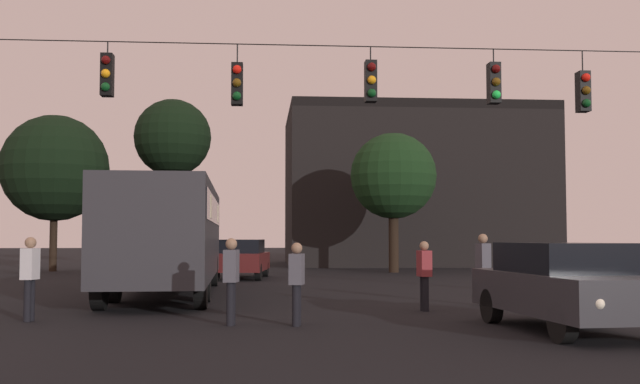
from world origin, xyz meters
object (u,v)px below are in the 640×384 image
at_px(tree_left_silhouette, 393,176).
at_px(tree_behind_building, 55,168).
at_px(pedestrian_crossing_left, 424,272).
at_px(pedestrian_trailing, 231,276).
at_px(pedestrian_crossing_right, 483,265).
at_px(pedestrian_near_bus, 30,274).
at_px(pedestrian_crossing_center, 297,279).
at_px(car_far_left, 242,258).
at_px(car_near_right, 565,285).
at_px(city_bus, 169,228).
at_px(tree_right_far, 173,139).

xyz_separation_m(tree_left_silhouette, tree_behind_building, (-15.86, 2.23, 0.47)).
bearing_deg(pedestrian_crossing_left, pedestrian_trailing, -149.97).
relative_size(pedestrian_crossing_left, pedestrian_crossing_right, 0.90).
relative_size(pedestrian_near_bus, tree_behind_building, 0.22).
xyz_separation_m(pedestrian_crossing_center, pedestrian_crossing_right, (4.61, 3.82, 0.11)).
distance_m(pedestrian_crossing_left, tree_behind_building, 24.63).
relative_size(car_far_left, pedestrian_trailing, 2.79).
xyz_separation_m(car_near_right, pedestrian_crossing_center, (-4.60, 1.10, 0.05)).
bearing_deg(tree_left_silhouette, pedestrian_crossing_left, -97.85).
bearing_deg(car_far_left, pedestrian_near_bus, -104.00).
bearing_deg(tree_left_silhouette, car_near_right, -92.15).
distance_m(tree_left_silhouette, tree_behind_building, 16.02).
distance_m(city_bus, pedestrian_crossing_right, 8.70).
distance_m(tree_behind_building, tree_right_far, 6.15).
height_order(car_far_left, pedestrian_crossing_left, pedestrian_crossing_left).
xyz_separation_m(city_bus, pedestrian_near_bus, (-1.88, -6.33, -0.95)).
xyz_separation_m(pedestrian_near_bus, tree_right_far, (-0.14, 24.44, 5.79)).
bearing_deg(tree_left_silhouette, car_far_left, -145.78).
height_order(pedestrian_crossing_center, tree_behind_building, tree_behind_building).
height_order(city_bus, tree_behind_building, tree_behind_building).
xyz_separation_m(car_near_right, tree_left_silhouette, (0.82, 21.73, 3.62)).
bearing_deg(car_far_left, tree_right_far, 111.79).
bearing_deg(tree_right_far, pedestrian_trailing, -80.96).
distance_m(pedestrian_trailing, tree_left_silhouette, 21.77).
xyz_separation_m(car_near_right, tree_behind_building, (-15.04, 23.97, 4.08)).
relative_size(pedestrian_trailing, tree_behind_building, 0.22).
distance_m(pedestrian_crossing_right, pedestrian_near_bus, 10.07).
height_order(pedestrian_crossing_center, pedestrian_trailing, pedestrian_trailing).
height_order(pedestrian_crossing_right, tree_left_silhouette, tree_left_silhouette).
relative_size(city_bus, car_near_right, 2.49).
height_order(car_near_right, pedestrian_near_bus, pedestrian_near_bus).
height_order(pedestrian_trailing, tree_left_silhouette, tree_left_silhouette).
bearing_deg(tree_left_silhouette, tree_behind_building, 171.99).
height_order(pedestrian_near_bus, pedestrian_trailing, pedestrian_near_bus).
height_order(pedestrian_crossing_right, pedestrian_near_bus, pedestrian_crossing_right).
bearing_deg(pedestrian_near_bus, car_near_right, -13.13).
bearing_deg(pedestrian_near_bus, tree_right_far, 90.34).
distance_m(car_far_left, pedestrian_trailing, 15.81).
bearing_deg(tree_left_silhouette, pedestrian_near_bus, -118.37).
bearing_deg(car_near_right, pedestrian_trailing, 167.45).
bearing_deg(city_bus, tree_right_far, 96.36).
xyz_separation_m(pedestrian_crossing_left, tree_behind_building, (-13.37, 20.29, 4.03)).
height_order(car_far_left, tree_behind_building, tree_behind_building).
height_order(car_near_right, pedestrian_crossing_right, pedestrian_crossing_right).
xyz_separation_m(pedestrian_crossing_right, tree_left_silhouette, (0.80, 16.81, 3.45)).
xyz_separation_m(pedestrian_near_bus, tree_behind_building, (-5.34, 21.70, 3.97)).
height_order(pedestrian_crossing_left, pedestrian_near_bus, pedestrian_near_bus).
height_order(car_far_left, pedestrian_crossing_center, car_far_left).
distance_m(car_near_right, pedestrian_crossing_left, 4.04).
distance_m(car_far_left, pedestrian_crossing_left, 14.10).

